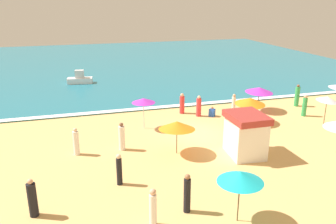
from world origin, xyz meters
TOP-DOWN VIEW (x-y plane):
  - ground_plane at (0.00, 0.00)m, footprint 60.00×60.00m
  - ocean_water at (0.00, 28.00)m, footprint 60.00×44.00m
  - wave_breaker_foam at (0.00, 6.30)m, footprint 57.00×0.70m
  - lifeguard_cabana at (1.33, -3.81)m, footprint 2.02×2.49m
  - beach_umbrella_0 at (4.27, 1.05)m, footprint 2.22×2.24m
  - beach_umbrella_3 at (-2.00, -9.51)m, footprint 2.63×2.63m
  - beach_umbrella_4 at (-3.46, 2.06)m, footprint 2.05×2.05m
  - beach_umbrella_5 at (6.37, 3.41)m, footprint 2.95×2.96m
  - beach_umbrella_6 at (9.49, -0.70)m, footprint 2.15×2.15m
  - beach_umbrella_7 at (-2.46, -2.52)m, footprint 2.76×2.78m
  - beachgoer_0 at (-5.52, -1.12)m, footprint 0.52×0.52m
  - beachgoer_1 at (-5.45, -8.83)m, footprint 0.32×0.32m
  - beachgoer_2 at (-10.17, -6.80)m, footprint 0.49×0.49m
  - beachgoer_3 at (-8.21, -1.06)m, footprint 0.41×0.41m
  - beachgoer_4 at (-3.82, -8.32)m, footprint 0.38×0.38m
  - beachgoer_5 at (1.22, 3.50)m, footprint 0.44×0.44m
  - beachgoer_6 at (9.18, 1.25)m, footprint 0.50×0.50m
  - beachgoer_7 at (4.09, 3.26)m, footprint 0.41×0.41m
  - beachgoer_8 at (2.41, -0.53)m, footprint 0.47×0.47m
  - beachgoer_9 at (-6.28, -5.21)m, footprint 0.31×0.31m
  - beachgoer_10 at (2.22, 3.17)m, footprint 0.58×0.58m
  - beachgoer_11 at (10.22, 3.66)m, footprint 0.45×0.45m
  - beachgoer_12 at (0.19, 4.52)m, footprint 0.51×0.51m
  - small_boat_0 at (-7.27, 16.88)m, footprint 2.73×1.40m

SIDE VIEW (x-z plane):
  - ground_plane at x=0.00m, z-range 0.00..0.00m
  - ocean_water at x=0.00m, z-range 0.00..0.10m
  - wave_breaker_foam at x=0.00m, z-range 0.10..0.11m
  - beachgoer_10 at x=2.22m, z-range -0.07..0.72m
  - small_boat_0 at x=-7.27m, z-range -0.15..1.27m
  - beachgoer_5 at x=1.22m, z-range -0.06..1.60m
  - beachgoer_8 at x=2.41m, z-range -0.06..1.60m
  - beachgoer_12 at x=0.19m, z-range -0.05..1.61m
  - beachgoer_3 at x=-8.21m, z-range -0.06..1.62m
  - beachgoer_7 at x=4.09m, z-range -0.03..1.61m
  - beachgoer_9 at x=-6.28m, z-range -0.02..1.63m
  - beachgoer_0 at x=-5.52m, z-range -0.06..1.69m
  - beachgoer_6 at x=9.18m, z-range -0.04..1.68m
  - beachgoer_2 at x=-10.17m, z-range -0.06..1.70m
  - beachgoer_1 at x=-5.45m, z-range -0.01..1.67m
  - beachgoer_4 at x=-3.82m, z-range -0.04..1.79m
  - beachgoer_11 at x=10.22m, z-range -0.07..1.83m
  - lifeguard_cabana at x=1.33m, z-range 0.03..2.56m
  - beach_umbrella_0 at x=4.27m, z-range 0.69..2.68m
  - beach_umbrella_5 at x=6.37m, z-range 0.75..2.80m
  - beach_umbrella_7 at x=-2.46m, z-range 0.73..2.83m
  - beach_umbrella_6 at x=9.49m, z-range 0.83..3.01m
  - beach_umbrella_3 at x=-2.00m, z-range 0.90..3.19m
  - beach_umbrella_4 at x=-3.46m, z-range 0.95..3.18m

